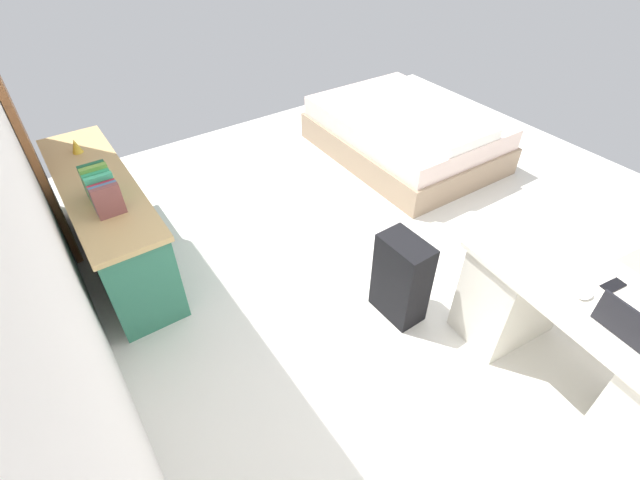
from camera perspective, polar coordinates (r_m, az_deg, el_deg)
The scene contains 12 objects.
ground_plane at distance 3.72m, azimuth 9.76°, elevation -2.70°, with size 5.88×5.88×0.00m, color silver.
wall_back at distance 2.21m, azimuth -32.03°, elevation 0.34°, with size 4.88×0.10×2.61m, color white.
door_wooden at distance 4.02m, azimuth -33.62°, elevation 11.98°, with size 0.88×0.05×2.04m, color brown.
desk at distance 3.04m, azimuth 29.81°, elevation -10.99°, with size 1.50×0.79×0.74m.
credenza at distance 3.81m, azimuth -24.77°, elevation 2.05°, with size 1.80×0.48×0.73m.
bed at distance 5.03m, azimuth 10.64°, elevation 12.93°, with size 1.93×1.44×0.58m.
suitcase_black at distance 3.13m, azimuth 10.13°, elevation -4.78°, with size 0.36×0.22×0.64m, color black.
laptop at distance 2.65m, azimuth 34.38°, elevation -9.11°, with size 0.33×0.25×0.21m.
computer_mouse at distance 2.76m, azimuth 30.33°, elevation -5.94°, with size 0.06×0.10×0.03m, color white.
cell_phone_by_mouse at distance 2.91m, azimuth 32.85°, elevation -4.80°, with size 0.07×0.14×0.01m, color black.
book_row at distance 3.29m, azimuth -25.66°, elevation 5.74°, with size 0.36×0.17×0.24m.
figurine_small at distance 4.04m, azimuth -28.27°, elevation 10.33°, with size 0.08×0.08×0.11m, color gold.
Camera 1 is at (-1.85, 2.04, 2.51)m, focal length 25.55 mm.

